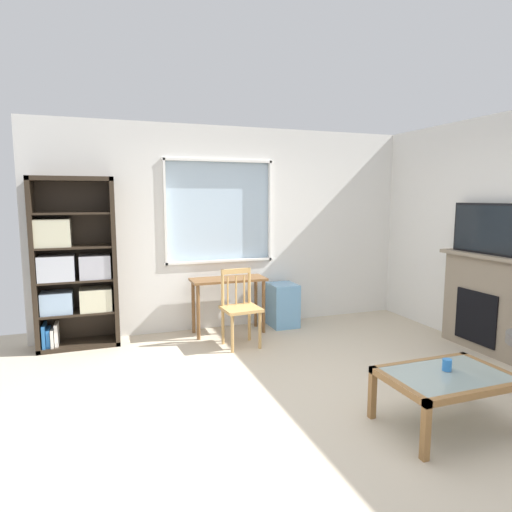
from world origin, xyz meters
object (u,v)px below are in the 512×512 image
Objects in this scene: plastic_drawer_unit at (283,305)px; coffee_table at (447,381)px; fireplace at (483,302)px; sippy_cup at (447,365)px; desk_under_window at (228,288)px; bookshelf at (73,268)px; wooden_chair at (240,307)px; tv at (487,229)px.

coffee_table is (0.12, -2.86, 0.07)m from plastic_drawer_unit.
fireplace is 1.98m from sippy_cup.
plastic_drawer_unit is 6.45× the size of sippy_cup.
desk_under_window is 2.96m from coffee_table.
plastic_drawer_unit is (2.61, -0.06, -0.63)m from bookshelf.
fireplace is at bearing -23.09° from wooden_chair.
coffee_table is (2.73, -2.93, -0.56)m from bookshelf.
coffee_table is (-1.63, -1.22, -0.20)m from fireplace.
plastic_drawer_unit is 2.87m from coffee_table.
plastic_drawer_unit is 2.42m from fireplace.
bookshelf is 3.39× the size of plastic_drawer_unit.
tv is 10.01× the size of sippy_cup.
bookshelf is 4.02m from sippy_cup.
plastic_drawer_unit is at bearing 35.61° from wooden_chair.
coffee_table is at bearing -46.95° from bookshelf.
fireplace is at bearing 36.72° from coffee_table.
plastic_drawer_unit is at bearing 3.67° from desk_under_window.
wooden_chair is 1.00× the size of tv.
tv reaches higher than desk_under_window.
bookshelf is 2.18× the size of tv.
wooden_chair is (-0.01, -0.51, -0.12)m from desk_under_window.
plastic_drawer_unit is 0.52× the size of fireplace.
plastic_drawer_unit is 2.64m from tv.
desk_under_window is 3.09m from tv.
desk_under_window is 2.92m from sippy_cup.
desk_under_window is 10.58× the size of sippy_cup.
desk_under_window reaches higher than plastic_drawer_unit.
wooden_chair reaches higher than coffee_table.
sippy_cup is at bearing -71.20° from desk_under_window.
plastic_drawer_unit is (0.79, 0.56, -0.17)m from wooden_chair.
tv is at bearing -23.23° from wooden_chair.
tv reaches higher than fireplace.
wooden_chair is at bearing 111.63° from coffee_table.
wooden_chair is 0.98m from plastic_drawer_unit.
sippy_cup is (2.77, -2.87, -0.46)m from bookshelf.
bookshelf reaches higher than plastic_drawer_unit.
wooden_chair is 10.00× the size of sippy_cup.
fireplace is at bearing 36.19° from sippy_cup.
desk_under_window is 0.53m from wooden_chair.
coffee_table is (-1.61, -1.22, -1.03)m from tv.
desk_under_window is 0.85× the size of fireplace.
sippy_cup is (0.95, -2.25, 0.00)m from wooden_chair.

